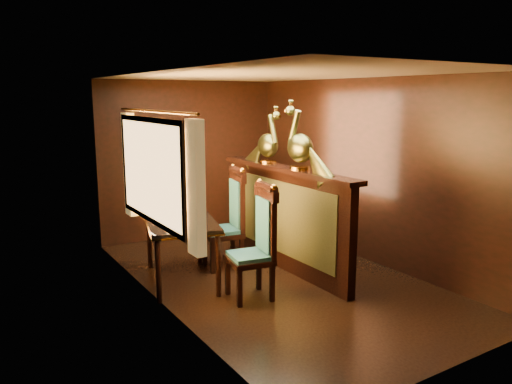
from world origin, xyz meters
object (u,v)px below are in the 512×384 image
(dining_table, at_px, (180,225))
(peacock_right, at_px, (268,135))
(chair_left, at_px, (260,238))
(chair_right, at_px, (232,215))
(peacock_left, at_px, (300,135))

(dining_table, bearing_deg, peacock_right, 20.98)
(chair_left, bearing_deg, dining_table, 131.06)
(chair_right, relative_size, peacock_left, 1.60)
(peacock_left, distance_m, peacock_right, 0.72)
(chair_right, bearing_deg, dining_table, -157.31)
(dining_table, height_order, chair_left, chair_left)
(chair_right, bearing_deg, peacock_right, 8.65)
(dining_table, xyz_separation_m, chair_right, (0.81, 0.16, -0.01))
(chair_left, distance_m, peacock_left, 1.39)
(chair_left, distance_m, peacock_right, 1.69)
(dining_table, distance_m, chair_left, 1.08)
(peacock_left, bearing_deg, peacock_right, 90.00)
(chair_left, xyz_separation_m, peacock_left, (0.80, 0.33, 1.09))
(dining_table, xyz_separation_m, peacock_right, (1.36, 0.13, 1.03))
(chair_left, relative_size, peacock_right, 1.73)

